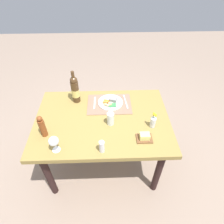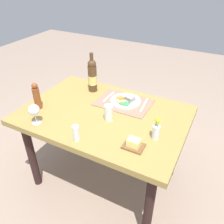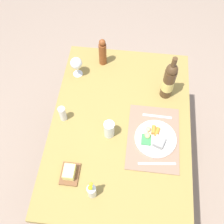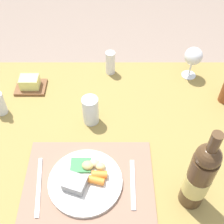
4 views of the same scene
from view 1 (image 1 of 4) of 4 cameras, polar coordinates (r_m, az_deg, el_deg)
name	(u,v)px [view 1 (image 1 of 4)]	position (r m, az deg, el deg)	size (l,w,h in m)	color
ground_plane	(104,162)	(2.32, -2.28, -14.71)	(8.00, 8.00, 0.00)	gray
dining_table	(103,126)	(1.82, -2.83, -4.09)	(1.23, 0.85, 0.72)	olive
placemat	(109,104)	(1.90, -0.80, 2.40)	(0.43, 0.31, 0.01)	#906C56
dinner_plate	(110,102)	(1.89, -0.49, 2.94)	(0.25, 0.25, 0.05)	silver
fork	(126,102)	(1.92, 4.07, 3.14)	(0.01, 0.21, 0.01)	silver
knife	(95,103)	(1.91, -5.20, 2.78)	(0.02, 0.18, 0.01)	silver
wine_bottle	(75,90)	(1.89, -10.95, 6.59)	(0.08, 0.08, 0.34)	#4B331D
pepper_mill	(42,127)	(1.64, -20.11, -4.12)	(0.05, 0.05, 0.21)	brown
flower_vase	(153,122)	(1.68, 12.16, -2.80)	(0.05, 0.05, 0.16)	silver
wine_glass	(54,141)	(1.51, -17.02, -8.42)	(0.08, 0.08, 0.15)	white
butter_dish	(145,137)	(1.60, 9.68, -7.37)	(0.13, 0.10, 0.06)	brown
water_tumbler	(111,119)	(1.67, -0.43, -2.22)	(0.06, 0.06, 0.12)	silver
salt_shaker	(102,147)	(1.48, -3.11, -10.30)	(0.04, 0.04, 0.11)	white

